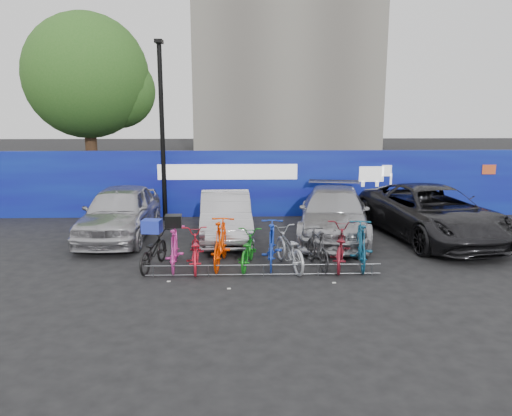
{
  "coord_description": "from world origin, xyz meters",
  "views": [
    {
      "loc": [
        -0.51,
        -11.86,
        3.98
      ],
      "look_at": [
        -0.1,
        2.0,
        1.12
      ],
      "focal_mm": 35.0,
      "sensor_mm": 36.0,
      "label": 1
    }
  ],
  "objects_px": {
    "tree": "(93,79)",
    "car_3": "(432,213)",
    "bike_0": "(153,250)",
    "bike_8": "(340,246)",
    "bike_9": "(361,245)",
    "bike_5": "(272,243)",
    "bike_rack": "(263,270)",
    "bike_4": "(247,250)",
    "bike_7": "(317,248)",
    "bike_1": "(174,248)",
    "bike_6": "(289,249)",
    "car_0": "(120,212)",
    "car_1": "(226,216)",
    "car_2": "(334,213)",
    "bike_3": "(221,243)",
    "bike_2": "(195,250)",
    "lamppost": "(162,127)"
  },
  "relations": [
    {
      "from": "car_1",
      "to": "bike_rack",
      "type": "bearing_deg",
      "value": -76.9
    },
    {
      "from": "bike_8",
      "to": "bike_9",
      "type": "height_order",
      "value": "bike_9"
    },
    {
      "from": "bike_1",
      "to": "bike_9",
      "type": "bearing_deg",
      "value": 176.15
    },
    {
      "from": "bike_rack",
      "to": "bike_7",
      "type": "height_order",
      "value": "bike_7"
    },
    {
      "from": "tree",
      "to": "bike_0",
      "type": "xyz_separation_m",
      "value": [
        4.06,
        -9.96,
        -4.61
      ]
    },
    {
      "from": "tree",
      "to": "car_3",
      "type": "height_order",
      "value": "tree"
    },
    {
      "from": "bike_rack",
      "to": "tree",
      "type": "bearing_deg",
      "value": 122.45
    },
    {
      "from": "bike_2",
      "to": "bike_5",
      "type": "xyz_separation_m",
      "value": [
        1.92,
        0.16,
        0.11
      ]
    },
    {
      "from": "bike_0",
      "to": "bike_2",
      "type": "bearing_deg",
      "value": -172.22
    },
    {
      "from": "bike_rack",
      "to": "car_3",
      "type": "bearing_deg",
      "value": 32.13
    },
    {
      "from": "car_3",
      "to": "tree",
      "type": "bearing_deg",
      "value": 138.87
    },
    {
      "from": "bike_3",
      "to": "bike_9",
      "type": "height_order",
      "value": "bike_3"
    },
    {
      "from": "bike_2",
      "to": "bike_rack",
      "type": "bearing_deg",
      "value": 154.17
    },
    {
      "from": "bike_9",
      "to": "bike_0",
      "type": "bearing_deg",
      "value": 7.37
    },
    {
      "from": "car_1",
      "to": "car_2",
      "type": "xyz_separation_m",
      "value": [
        3.32,
        0.09,
        0.04
      ]
    },
    {
      "from": "bike_2",
      "to": "bike_6",
      "type": "relative_size",
      "value": 0.95
    },
    {
      "from": "bike_0",
      "to": "car_2",
      "type": "bearing_deg",
      "value": -139.23
    },
    {
      "from": "bike_1",
      "to": "bike_4",
      "type": "relative_size",
      "value": 1.03
    },
    {
      "from": "bike_rack",
      "to": "car_0",
      "type": "height_order",
      "value": "car_0"
    },
    {
      "from": "bike_rack",
      "to": "bike_7",
      "type": "relative_size",
      "value": 3.4
    },
    {
      "from": "car_2",
      "to": "bike_5",
      "type": "relative_size",
      "value": 2.62
    },
    {
      "from": "car_3",
      "to": "bike_5",
      "type": "height_order",
      "value": "car_3"
    },
    {
      "from": "bike_4",
      "to": "bike_8",
      "type": "height_order",
      "value": "bike_8"
    },
    {
      "from": "bike_7",
      "to": "bike_rack",
      "type": "bearing_deg",
      "value": 15.12
    },
    {
      "from": "car_2",
      "to": "bike_3",
      "type": "height_order",
      "value": "car_2"
    },
    {
      "from": "bike_4",
      "to": "bike_6",
      "type": "height_order",
      "value": "bike_6"
    },
    {
      "from": "lamppost",
      "to": "bike_3",
      "type": "distance_m",
      "value": 6.21
    },
    {
      "from": "bike_8",
      "to": "bike_9",
      "type": "xyz_separation_m",
      "value": [
        0.51,
        -0.04,
        0.05
      ]
    },
    {
      "from": "bike_5",
      "to": "bike_rack",
      "type": "bearing_deg",
      "value": 77.78
    },
    {
      "from": "bike_1",
      "to": "bike_6",
      "type": "height_order",
      "value": "bike_1"
    },
    {
      "from": "car_3",
      "to": "bike_6",
      "type": "bearing_deg",
      "value": -159.33
    },
    {
      "from": "car_0",
      "to": "bike_2",
      "type": "distance_m",
      "value": 3.98
    },
    {
      "from": "tree",
      "to": "car_1",
      "type": "distance_m",
      "value": 10.19
    },
    {
      "from": "car_0",
      "to": "bike_7",
      "type": "bearing_deg",
      "value": -27.55
    },
    {
      "from": "car_1",
      "to": "bike_0",
      "type": "xyz_separation_m",
      "value": [
        -1.72,
        -2.8,
        -0.24
      ]
    },
    {
      "from": "bike_0",
      "to": "bike_4",
      "type": "distance_m",
      "value": 2.34
    },
    {
      "from": "bike_5",
      "to": "car_3",
      "type": "bearing_deg",
      "value": -148.75
    },
    {
      "from": "bike_1",
      "to": "bike_5",
      "type": "bearing_deg",
      "value": 179.45
    },
    {
      "from": "lamppost",
      "to": "bike_0",
      "type": "height_order",
      "value": "lamppost"
    },
    {
      "from": "bike_rack",
      "to": "car_3",
      "type": "xyz_separation_m",
      "value": [
        5.24,
        3.29,
        0.64
      ]
    },
    {
      "from": "bike_4",
      "to": "bike_7",
      "type": "distance_m",
      "value": 1.75
    },
    {
      "from": "car_0",
      "to": "car_1",
      "type": "bearing_deg",
      "value": -2.35
    },
    {
      "from": "bike_rack",
      "to": "bike_5",
      "type": "bearing_deg",
      "value": 73.04
    },
    {
      "from": "bike_3",
      "to": "bike_5",
      "type": "height_order",
      "value": "bike_3"
    },
    {
      "from": "car_0",
      "to": "bike_9",
      "type": "xyz_separation_m",
      "value": [
        6.68,
        -3.04,
        -0.23
      ]
    },
    {
      "from": "car_2",
      "to": "bike_1",
      "type": "height_order",
      "value": "car_2"
    },
    {
      "from": "bike_3",
      "to": "bike_8",
      "type": "height_order",
      "value": "bike_3"
    },
    {
      "from": "bike_2",
      "to": "bike_7",
      "type": "height_order",
      "value": "bike_7"
    },
    {
      "from": "bike_2",
      "to": "bike_9",
      "type": "relative_size",
      "value": 0.94
    },
    {
      "from": "lamppost",
      "to": "bike_8",
      "type": "relative_size",
      "value": 3.04
    }
  ]
}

